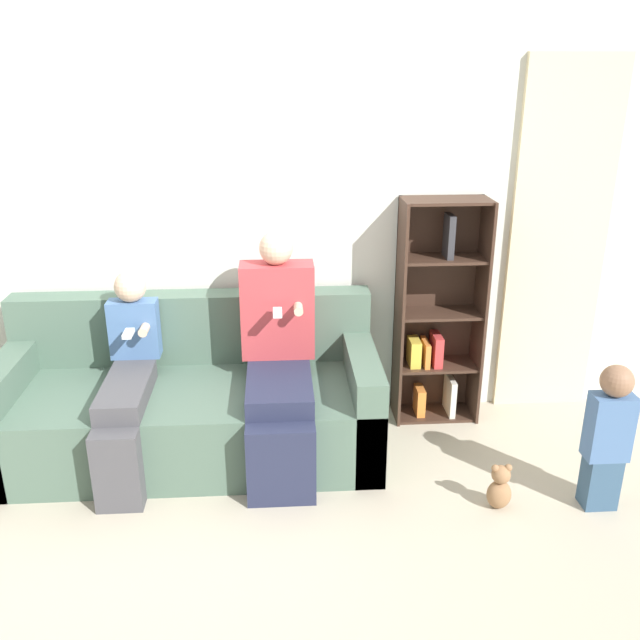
% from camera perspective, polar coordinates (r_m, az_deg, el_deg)
% --- Properties ---
extents(ground_plane, '(14.00, 14.00, 0.00)m').
position_cam_1_polar(ground_plane, '(3.76, -9.67, -14.97)').
color(ground_plane, '#B2A893').
extents(back_wall, '(10.00, 0.06, 2.55)m').
position_cam_1_polar(back_wall, '(4.21, -9.40, 8.12)').
color(back_wall, silver).
rests_on(back_wall, ground_plane).
extents(curtain_panel, '(0.62, 0.04, 2.25)m').
position_cam_1_polar(curtain_panel, '(4.54, 19.36, 6.15)').
color(curtain_panel, beige).
rests_on(curtain_panel, ground_plane).
extents(couch, '(2.18, 0.93, 0.87)m').
position_cam_1_polar(couch, '(4.10, -10.81, -7.00)').
color(couch, '#4C6656').
rests_on(couch, ground_plane).
extents(adult_seated, '(0.43, 0.85, 1.30)m').
position_cam_1_polar(adult_seated, '(3.82, -3.51, -2.72)').
color(adult_seated, '#232842').
rests_on(adult_seated, ground_plane).
extents(child_seated, '(0.28, 0.87, 1.07)m').
position_cam_1_polar(child_seated, '(3.90, -15.95, -4.83)').
color(child_seated, '#47474C').
rests_on(child_seated, ground_plane).
extents(toddler_standing, '(0.21, 0.16, 0.80)m').
position_cam_1_polar(toddler_standing, '(3.77, 23.07, -8.87)').
color(toddler_standing, '#335170').
rests_on(toddler_standing, ground_plane).
extents(bookshelf, '(0.53, 0.28, 1.43)m').
position_cam_1_polar(bookshelf, '(4.35, 9.82, 0.11)').
color(bookshelf, '#3D281E').
rests_on(bookshelf, ground_plane).
extents(teddy_bear, '(0.13, 0.11, 0.26)m').
position_cam_1_polar(teddy_bear, '(3.73, 14.89, -13.49)').
color(teddy_bear, '#936B47').
rests_on(teddy_bear, ground_plane).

